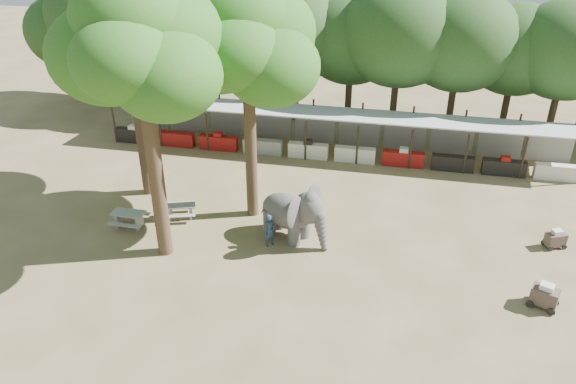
% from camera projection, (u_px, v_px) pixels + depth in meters
% --- Properties ---
extents(ground, '(100.00, 100.00, 0.00)m').
position_uv_depth(ground, '(287.00, 298.00, 22.51)').
color(ground, brown).
rests_on(ground, ground).
extents(vendor_stalls, '(28.00, 2.99, 2.80)m').
position_uv_depth(vendor_stalls, '(334.00, 135.00, 33.75)').
color(vendor_stalls, '#A6A8AF').
rests_on(vendor_stalls, ground).
extents(yard_tree_left, '(7.10, 6.90, 11.02)m').
position_uv_depth(yard_tree_left, '(127.00, 37.00, 26.24)').
color(yard_tree_left, '#332316').
rests_on(yard_tree_left, ground).
extents(yard_tree_center, '(7.10, 6.90, 12.04)m').
position_uv_depth(yard_tree_center, '(138.00, 47.00, 20.95)').
color(yard_tree_center, '#332316').
rests_on(yard_tree_center, ground).
extents(yard_tree_back, '(7.10, 6.90, 11.36)m').
position_uv_depth(yard_tree_back, '(245.00, 42.00, 24.16)').
color(yard_tree_back, '#332316').
rests_on(yard_tree_back, ground).
extents(backdrop_trees, '(46.46, 5.95, 8.33)m').
position_uv_depth(backdrop_trees, '(347.00, 42.00, 36.03)').
color(backdrop_trees, '#332316').
rests_on(backdrop_trees, ground).
extents(elephant, '(3.66, 2.87, 2.73)m').
position_uv_depth(elephant, '(294.00, 213.00, 25.55)').
color(elephant, '#3E3C3C').
rests_on(elephant, ground).
extents(handler, '(0.68, 0.68, 1.60)m').
position_uv_depth(handler, '(270.00, 230.00, 25.34)').
color(handler, '#26384C').
rests_on(handler, ground).
extents(picnic_table_near, '(1.60, 1.44, 0.79)m').
position_uv_depth(picnic_table_near, '(129.00, 217.00, 26.86)').
color(picnic_table_near, gray).
rests_on(picnic_table_near, ground).
extents(picnic_table_far, '(1.81, 1.71, 0.74)m').
position_uv_depth(picnic_table_far, '(180.00, 209.00, 27.57)').
color(picnic_table_far, gray).
rests_on(picnic_table_far, ground).
extents(cart_front, '(1.30, 1.09, 1.08)m').
position_uv_depth(cart_front, '(545.00, 296.00, 21.80)').
color(cart_front, '#3B2E2A').
rests_on(cart_front, ground).
extents(cart_back, '(1.11, 0.93, 0.92)m').
position_uv_depth(cart_back, '(556.00, 239.00, 25.37)').
color(cart_back, '#3B2E2A').
rests_on(cart_back, ground).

